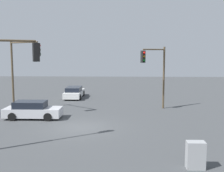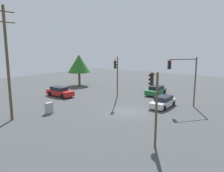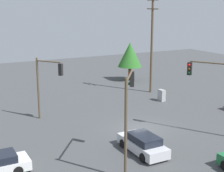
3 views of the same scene
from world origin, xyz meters
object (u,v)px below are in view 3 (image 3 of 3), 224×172
object	(u,v)px
traffic_signal_main	(128,104)
traffic_signal_cross	(221,84)
electrical_cabinet	(162,95)
traffic_signal_aux	(47,79)
sedan_silver	(143,144)

from	to	relation	value
traffic_signal_main	traffic_signal_cross	size ratio (longest dim) A/B	1.03
traffic_signal_main	electrical_cabinet	xyz separation A→B (m)	(-11.87, 11.39, -3.70)
traffic_signal_cross	traffic_signal_aux	size ratio (longest dim) A/B	1.07
electrical_cabinet	traffic_signal_main	bearing A→B (deg)	-43.82
sedan_silver	traffic_signal_aux	world-z (taller)	traffic_signal_aux
traffic_signal_cross	electrical_cabinet	world-z (taller)	traffic_signal_cross
traffic_signal_main	electrical_cabinet	distance (m)	16.86
traffic_signal_aux	traffic_signal_main	bearing A→B (deg)	-28.35
traffic_signal_aux	traffic_signal_cross	bearing A→B (deg)	11.30
sedan_silver	electrical_cabinet	world-z (taller)	sedan_silver
traffic_signal_cross	traffic_signal_aux	bearing A→B (deg)	15.72
sedan_silver	electrical_cabinet	distance (m)	13.96
traffic_signal_aux	electrical_cabinet	xyz separation A→B (m)	(-0.32, 12.98, -3.24)
sedan_silver	electrical_cabinet	xyz separation A→B (m)	(-10.43, 9.28, -0.04)
traffic_signal_cross	traffic_signal_main	bearing A→B (deg)	67.17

